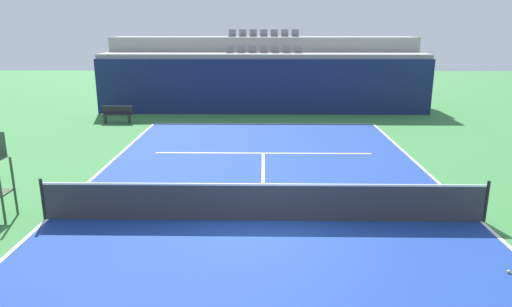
% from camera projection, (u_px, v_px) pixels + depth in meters
% --- Properties ---
extents(ground_plane, '(80.00, 80.00, 0.00)m').
position_uv_depth(ground_plane, '(263.00, 221.00, 11.77)').
color(ground_plane, '#387A3D').
extents(court_surface, '(11.00, 24.00, 0.01)m').
position_uv_depth(court_surface, '(263.00, 220.00, 11.77)').
color(court_surface, navy).
rests_on(court_surface, ground_plane).
extents(baseline_far, '(11.00, 0.10, 0.00)m').
position_uv_depth(baseline_far, '(263.00, 124.00, 23.29)').
color(baseline_far, white).
rests_on(baseline_far, court_surface).
extents(sideline_left, '(0.10, 24.00, 0.00)m').
position_uv_depth(sideline_left, '(47.00, 219.00, 11.85)').
color(sideline_left, white).
rests_on(sideline_left, court_surface).
extents(sideline_right, '(0.10, 24.00, 0.00)m').
position_uv_depth(sideline_right, '(482.00, 222.00, 11.68)').
color(sideline_right, white).
rests_on(sideline_right, court_surface).
extents(service_line_far, '(8.26, 0.10, 0.00)m').
position_uv_depth(service_line_far, '(263.00, 153.00, 17.94)').
color(service_line_far, white).
rests_on(service_line_far, court_surface).
extents(centre_service_line, '(0.10, 6.40, 0.00)m').
position_uv_depth(centre_service_line, '(263.00, 180.00, 14.85)').
color(centre_service_line, white).
rests_on(centre_service_line, court_surface).
extents(back_wall, '(18.23, 0.30, 2.98)m').
position_uv_depth(back_wall, '(263.00, 87.00, 25.52)').
color(back_wall, navy).
rests_on(back_wall, ground_plane).
extents(stands_tier_lower, '(18.23, 2.40, 3.21)m').
position_uv_depth(stands_tier_lower, '(263.00, 82.00, 26.79)').
color(stands_tier_lower, '#9E9E99').
rests_on(stands_tier_lower, ground_plane).
extents(stands_tier_upper, '(18.23, 2.40, 4.05)m').
position_uv_depth(stands_tier_upper, '(264.00, 71.00, 29.00)').
color(stands_tier_upper, '#9E9E99').
rests_on(stands_tier_upper, ground_plane).
extents(seating_row_lower, '(4.28, 0.44, 0.44)m').
position_uv_depth(seating_row_lower, '(264.00, 51.00, 26.43)').
color(seating_row_lower, slate).
rests_on(seating_row_lower, stands_tier_lower).
extents(seating_row_upper, '(4.28, 0.44, 0.44)m').
position_uv_depth(seating_row_upper, '(264.00, 35.00, 28.52)').
color(seating_row_upper, slate).
rests_on(seating_row_upper, stands_tier_upper).
extents(tennis_net, '(11.08, 0.08, 1.07)m').
position_uv_depth(tennis_net, '(263.00, 202.00, 11.63)').
color(tennis_net, black).
rests_on(tennis_net, court_surface).
extents(player_bench, '(1.50, 0.40, 0.85)m').
position_uv_depth(player_bench, '(117.00, 113.00, 23.38)').
color(player_bench, '#232328').
rests_on(player_bench, ground_plane).
extents(tennis_ball_0, '(0.07, 0.07, 0.07)m').
position_uv_depth(tennis_ball_0, '(509.00, 272.00, 9.25)').
color(tennis_ball_0, '#CCE033').
rests_on(tennis_ball_0, court_surface).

